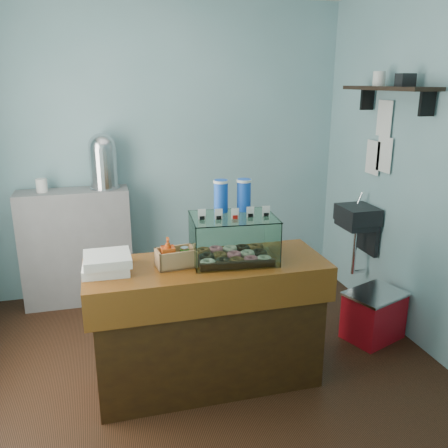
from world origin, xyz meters
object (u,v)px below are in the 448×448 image
object	(u,v)px
display_case	(233,235)
counter	(208,323)
coffee_urn	(103,160)
red_cooler	(374,315)

from	to	relation	value
display_case	counter	bearing A→B (deg)	-161.01
coffee_urn	red_cooler	world-z (taller)	coffee_urn
display_case	coffee_urn	world-z (taller)	coffee_urn
counter	coffee_urn	size ratio (longest dim) A/B	3.15
red_cooler	display_case	bearing A→B (deg)	167.46
red_cooler	coffee_urn	bearing A→B (deg)	126.16
display_case	coffee_urn	xyz separation A→B (m)	(-0.79, 1.53, 0.30)
counter	red_cooler	size ratio (longest dim) A/B	2.87
display_case	coffee_urn	distance (m)	1.75
display_case	red_cooler	size ratio (longest dim) A/B	1.05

